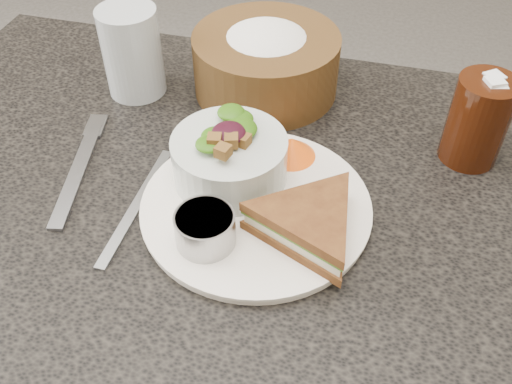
{
  "coord_description": "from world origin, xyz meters",
  "views": [
    {
      "loc": [
        0.13,
        -0.43,
        1.22
      ],
      "look_at": [
        0.01,
        0.0,
        0.78
      ],
      "focal_mm": 40.0,
      "sensor_mm": 36.0,
      "label": 1
    }
  ],
  "objects": [
    {
      "name": "orange_wedge",
      "position": [
        0.03,
        0.09,
        0.77
      ],
      "size": [
        0.09,
        0.09,
        0.03
      ],
      "primitive_type": "cone",
      "rotation": [
        0.0,
        0.0,
        0.92
      ],
      "color": "#FF5D0F",
      "rests_on": "dinner_plate"
    },
    {
      "name": "dressing_ramekin",
      "position": [
        -0.02,
        -0.07,
        0.78
      ],
      "size": [
        0.08,
        0.08,
        0.04
      ],
      "primitive_type": "cylinder",
      "rotation": [
        0.0,
        0.0,
        0.25
      ],
      "color": "gray",
      "rests_on": "dinner_plate"
    },
    {
      "name": "sandwich",
      "position": [
        0.08,
        -0.03,
        0.78
      ],
      "size": [
        0.2,
        0.2,
        0.04
      ],
      "primitive_type": null,
      "rotation": [
        0.0,
        0.0,
        -0.41
      ],
      "color": "brown",
      "rests_on": "dinner_plate"
    },
    {
      "name": "dinner_plate",
      "position": [
        0.01,
        0.0,
        0.76
      ],
      "size": [
        0.26,
        0.26,
        0.01
      ],
      "primitive_type": "cylinder",
      "color": "white",
      "rests_on": "dining_table"
    },
    {
      "name": "dining_table",
      "position": [
        0.0,
        0.0,
        0.38
      ],
      "size": [
        1.0,
        0.7,
        0.75
      ],
      "primitive_type": "cube",
      "color": "black",
      "rests_on": "floor"
    },
    {
      "name": "salad_bowl",
      "position": [
        -0.03,
        0.04,
        0.8
      ],
      "size": [
        0.14,
        0.14,
        0.08
      ],
      "primitive_type": null,
      "rotation": [
        0.0,
        0.0,
        0.07
      ],
      "color": "silver",
      "rests_on": "dinner_plate"
    },
    {
      "name": "bread_basket",
      "position": [
        -0.03,
        0.24,
        0.81
      ],
      "size": [
        0.21,
        0.21,
        0.11
      ],
      "primitive_type": null,
      "rotation": [
        0.0,
        0.0,
        0.03
      ],
      "color": "#513A1D",
      "rests_on": "dining_table"
    },
    {
      "name": "knife",
      "position": [
        -0.12,
        -0.03,
        0.75
      ],
      "size": [
        0.01,
        0.19,
        0.0
      ],
      "primitive_type": "cube",
      "rotation": [
        0.0,
        0.0,
        -0.01
      ],
      "color": "#A9AEB4",
      "rests_on": "dining_table"
    },
    {
      "name": "cola_glass",
      "position": [
        0.25,
        0.16,
        0.81
      ],
      "size": [
        0.09,
        0.09,
        0.12
      ],
      "primitive_type": null,
      "rotation": [
        0.0,
        0.0,
        -0.28
      ],
      "color": "black",
      "rests_on": "dining_table"
    },
    {
      "name": "fork",
      "position": [
        -0.21,
        0.0,
        0.75
      ],
      "size": [
        0.06,
        0.18,
        0.0
      ],
      "primitive_type": "cube",
      "rotation": [
        0.0,
        0.0,
        0.21
      ],
      "color": "#9FA3AE",
      "rests_on": "dining_table"
    },
    {
      "name": "water_glass",
      "position": [
        -0.21,
        0.19,
        0.81
      ],
      "size": [
        0.11,
        0.11,
        0.12
      ],
      "primitive_type": "cylinder",
      "rotation": [
        0.0,
        0.0,
        0.42
      ],
      "color": "#A9B2B8",
      "rests_on": "dining_table"
    }
  ]
}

